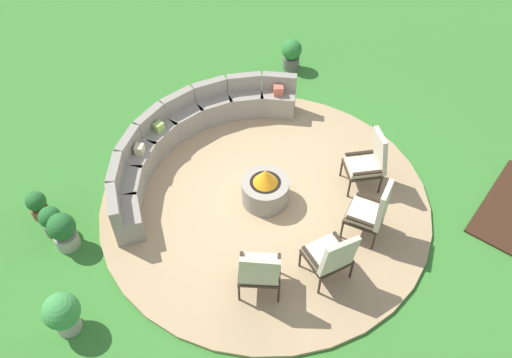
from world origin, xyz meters
The scene contains 13 objects.
ground_plane centered at (0.00, 0.00, 0.00)m, with size 24.00×24.00×0.00m, color #387A2D.
patio_circle centered at (0.00, 0.00, 0.03)m, with size 5.67×5.67×0.06m, color tan.
fire_pit centered at (0.00, 0.00, 0.34)m, with size 0.81×0.81×0.73m.
curved_stone_bench centered at (0.09, 1.89, 0.39)m, with size 4.61×1.77×0.82m.
lounge_chair_front_left centered at (-1.48, -1.02, 0.62)m, with size 0.79×0.82×1.08m.
lounge_chair_front_right centered at (-0.63, -1.69, 0.61)m, with size 0.79×0.79×1.08m.
lounge_chair_back_left centered at (0.46, -1.75, 0.63)m, with size 0.70×0.69×1.14m.
lounge_chair_back_right centered at (1.39, -1.16, 0.63)m, with size 0.80×0.83×1.16m.
potted_plant_0 centered at (-2.58, 2.81, 0.28)m, with size 0.34×0.34×0.54m.
potted_plant_1 centered at (-2.65, 2.34, 0.30)m, with size 0.36×0.36×0.57m.
potted_plant_2 centered at (-3.61, 0.79, 0.41)m, with size 0.53×0.53×0.73m.
potted_plant_3 centered at (3.44, 1.91, 0.39)m, with size 0.44×0.44×0.70m.
potted_plant_5 centered at (-2.68, 1.97, 0.37)m, with size 0.44×0.44×0.69m.
Camera 1 is at (-4.76, -3.53, 7.12)m, focal length 37.31 mm.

